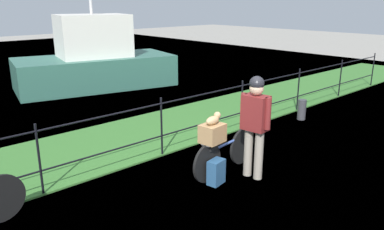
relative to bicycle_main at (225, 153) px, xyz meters
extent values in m
plane|color=gray|center=(-0.33, -0.54, -0.34)|extent=(60.00, 60.00, 0.00)
cube|color=#38702D|center=(-0.33, 2.45, -0.33)|extent=(27.00, 2.40, 0.03)
plane|color=#60849E|center=(-0.33, 10.46, -0.34)|extent=(30.00, 30.00, 0.00)
cylinder|color=black|center=(-2.58, 1.28, 0.22)|extent=(0.04, 0.04, 1.12)
cylinder|color=black|center=(-0.33, 1.28, 0.22)|extent=(0.04, 0.04, 1.12)
cylinder|color=black|center=(1.92, 1.28, 0.22)|extent=(0.04, 0.04, 1.12)
cylinder|color=black|center=(4.17, 1.28, 0.22)|extent=(0.04, 0.04, 1.12)
cylinder|color=black|center=(6.42, 1.28, 0.22)|extent=(0.04, 0.04, 1.12)
cylinder|color=black|center=(8.67, 1.28, 0.22)|extent=(0.04, 0.04, 1.12)
cylinder|color=black|center=(-0.33, 1.28, 0.05)|extent=(18.00, 0.03, 0.03)
cylinder|color=black|center=(-0.33, 1.28, 0.67)|extent=(18.00, 0.03, 0.03)
cylinder|color=black|center=(0.50, 0.06, -0.02)|extent=(0.64, 0.12, 0.64)
cylinder|color=black|center=(-0.46, -0.05, -0.02)|extent=(0.64, 0.12, 0.64)
cylinder|color=#3D569E|center=(0.02, 0.00, 0.16)|extent=(0.75, 0.13, 0.04)
cube|color=black|center=(-0.34, -0.04, 0.20)|extent=(0.21, 0.11, 0.06)
cube|color=slate|center=(-0.34, -0.04, 0.29)|extent=(0.38, 0.20, 0.02)
cube|color=#A87F51|center=(-0.34, -0.04, 0.45)|extent=(0.40, 0.34, 0.29)
ellipsoid|color=tan|center=(-0.34, -0.04, 0.66)|extent=(0.29, 0.17, 0.13)
sphere|color=tan|center=(-0.22, -0.02, 0.72)|extent=(0.11, 0.11, 0.11)
cylinder|color=gray|center=(0.21, -0.33, 0.07)|extent=(0.14, 0.14, 0.82)
cylinder|color=gray|center=(0.23, -0.53, 0.07)|extent=(0.14, 0.14, 0.82)
cube|color=maroon|center=(0.22, -0.43, 0.76)|extent=(0.30, 0.43, 0.56)
cylinder|color=maroon|center=(0.19, -0.21, 0.79)|extent=(0.10, 0.10, 0.50)
cylinder|color=maroon|center=(0.24, -0.65, 0.79)|extent=(0.10, 0.10, 0.50)
sphere|color=tan|center=(0.22, -0.43, 1.15)|extent=(0.22, 0.22, 0.22)
sphere|color=black|center=(0.22, -0.43, 1.23)|extent=(0.23, 0.23, 0.23)
cube|color=#28517A|center=(-0.41, -0.20, -0.14)|extent=(0.31, 0.23, 0.40)
cylinder|color=#38383D|center=(3.59, 0.78, -0.09)|extent=(0.20, 0.20, 0.49)
cylinder|color=black|center=(-3.24, 0.94, -0.01)|extent=(0.65, 0.12, 0.65)
cube|color=#336656|center=(1.73, 7.47, 0.17)|extent=(5.38, 3.31, 1.02)
cube|color=silver|center=(1.73, 7.47, 1.35)|extent=(2.50, 2.03, 1.35)
camera|label=1|loc=(-4.39, -3.99, 2.45)|focal=35.65mm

